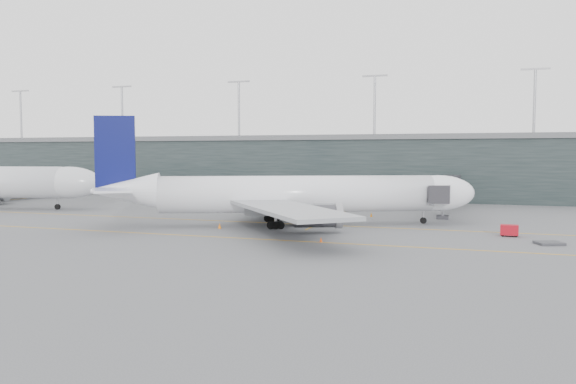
% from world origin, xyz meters
% --- Properties ---
extents(ground, '(320.00, 320.00, 0.00)m').
position_xyz_m(ground, '(0.00, 0.00, 0.00)').
color(ground, '#515256').
rests_on(ground, ground).
extents(taxiline_a, '(160.00, 0.25, 0.02)m').
position_xyz_m(taxiline_a, '(0.00, -4.00, 0.01)').
color(taxiline_a, orange).
rests_on(taxiline_a, ground).
extents(taxiline_b, '(160.00, 0.25, 0.02)m').
position_xyz_m(taxiline_b, '(0.00, -20.00, 0.01)').
color(taxiline_b, orange).
rests_on(taxiline_b, ground).
extents(taxiline_lead_main, '(0.25, 60.00, 0.02)m').
position_xyz_m(taxiline_lead_main, '(5.00, 20.00, 0.01)').
color(taxiline_lead_main, orange).
rests_on(taxiline_lead_main, ground).
extents(taxiline_lead_adj, '(0.25, 60.00, 0.02)m').
position_xyz_m(taxiline_lead_adj, '(-75.00, 20.00, 0.01)').
color(taxiline_lead_adj, orange).
rests_on(taxiline_lead_adj, ground).
extents(terminal, '(240.00, 36.00, 29.00)m').
position_xyz_m(terminal, '(-0.00, 58.00, 7.62)').
color(terminal, black).
rests_on(terminal, ground).
extents(main_aircraft, '(55.83, 51.48, 16.39)m').
position_xyz_m(main_aircraft, '(1.87, -5.29, 4.60)').
color(main_aircraft, white).
rests_on(main_aircraft, ground).
extents(jet_bridge, '(3.81, 42.90, 6.20)m').
position_xyz_m(jet_bridge, '(22.96, 23.51, 4.64)').
color(jet_bridge, '#2D2C31').
rests_on(jet_bridge, ground).
extents(gse_cart, '(2.33, 1.58, 1.53)m').
position_xyz_m(gse_cart, '(32.21, -7.49, 0.85)').
color(gse_cart, '#A30B18').
rests_on(gse_cart, ground).
extents(baggage_dolly, '(3.63, 3.31, 0.30)m').
position_xyz_m(baggage_dolly, '(36.35, -13.04, 0.18)').
color(baggage_dolly, '#35363A').
rests_on(baggage_dolly, ground).
extents(uld_a, '(2.51, 2.25, 1.90)m').
position_xyz_m(uld_a, '(-4.80, 10.24, 1.00)').
color(uld_a, '#3D3C42').
rests_on(uld_a, ground).
extents(uld_b, '(2.16, 1.96, 1.61)m').
position_xyz_m(uld_b, '(-4.03, 10.79, 0.85)').
color(uld_b, '#3D3C42').
rests_on(uld_b, ground).
extents(uld_c, '(2.22, 1.98, 1.68)m').
position_xyz_m(uld_c, '(-0.24, 9.49, 0.88)').
color(uld_c, '#3D3C42').
rests_on(uld_c, ground).
extents(cone_nose, '(0.40, 0.40, 0.63)m').
position_xyz_m(cone_nose, '(31.86, -5.51, 0.31)').
color(cone_nose, '#FF3F0E').
rests_on(cone_nose, ground).
extents(cone_wing_stbd, '(0.39, 0.39, 0.62)m').
position_xyz_m(cone_wing_stbd, '(9.89, -19.89, 0.31)').
color(cone_wing_stbd, '#F9520D').
rests_on(cone_wing_stbd, ground).
extents(cone_wing_port, '(0.44, 0.44, 0.69)m').
position_xyz_m(cone_wing_port, '(11.04, 9.52, 0.35)').
color(cone_wing_port, orange).
rests_on(cone_wing_port, ground).
extents(cone_tail, '(0.51, 0.51, 0.80)m').
position_xyz_m(cone_tail, '(-7.31, -12.38, 0.40)').
color(cone_tail, orange).
rests_on(cone_tail, ground).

